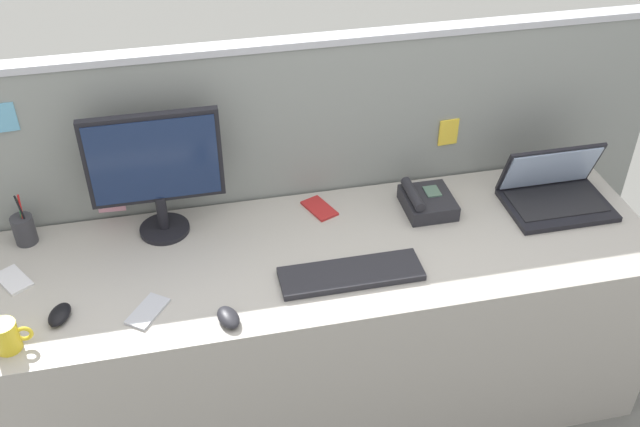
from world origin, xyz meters
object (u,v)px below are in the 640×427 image
keyboard_main (351,274)px  laptop (554,191)px  computer_mouse_left_hand (60,315)px  cell_phone_red_case (319,208)px  desktop_monitor (155,166)px  cell_phone_white_slab (13,280)px  computer_mouse_right_hand (228,317)px  cell_phone_silver_slab (148,311)px  desk_phone (426,202)px  coffee_mug (7,336)px  pen_cup (24,229)px

keyboard_main → laptop: bearing=16.2°
computer_mouse_left_hand → cell_phone_red_case: size_ratio=0.73×
computer_mouse_left_hand → laptop: bearing=26.5°
desktop_monitor → cell_phone_white_slab: size_ratio=3.39×
computer_mouse_right_hand → cell_phone_silver_slab: size_ratio=0.70×
computer_mouse_right_hand → desk_phone: bearing=11.7°
cell_phone_red_case → coffee_mug: 1.11m
desk_phone → cell_phone_white_slab: 1.41m
laptop → computer_mouse_right_hand: size_ratio=3.67×
laptop → desk_phone: size_ratio=1.92×
keyboard_main → cell_phone_red_case: (-0.02, 0.38, -0.01)m
cell_phone_white_slab → keyboard_main: bearing=-44.2°
desk_phone → cell_phone_red_case: (-0.37, 0.08, -0.03)m
desktop_monitor → cell_phone_white_slab: (-0.48, -0.17, -0.26)m
computer_mouse_right_hand → computer_mouse_left_hand: bearing=149.5°
keyboard_main → cell_phone_white_slab: keyboard_main is taller
cell_phone_red_case → coffee_mug: bearing=-177.4°
laptop → computer_mouse_right_hand: bearing=-163.7°
laptop → keyboard_main: bearing=-163.6°
cell_phone_white_slab → computer_mouse_left_hand: bearing=-85.8°
desk_phone → cell_phone_white_slab: size_ratio=1.44×
desk_phone → pen_cup: 1.39m
cell_phone_red_case → cell_phone_white_slab: size_ratio=1.03×
laptop → computer_mouse_left_hand: (-1.72, -0.24, -0.03)m
computer_mouse_right_hand → cell_phone_white_slab: bearing=136.5°
laptop → computer_mouse_left_hand: 1.73m
desktop_monitor → cell_phone_red_case: (0.55, 0.00, -0.26)m
laptop → cell_phone_silver_slab: 1.48m
computer_mouse_right_hand → cell_phone_red_case: bearing=35.2°
desk_phone → coffee_mug: (-1.38, -0.39, 0.01)m
coffee_mug → desk_phone: bearing=15.7°
keyboard_main → cell_phone_red_case: 0.38m
cell_phone_silver_slab → coffee_mug: coffee_mug is taller
cell_phone_silver_slab → coffee_mug: (-0.39, -0.06, 0.04)m
coffee_mug → laptop: bearing=10.2°
cell_phone_silver_slab → keyboard_main: bearing=38.6°
laptop → desk_phone: 0.47m
cell_phone_white_slab → coffee_mug: size_ratio=1.18×
desk_phone → desktop_monitor: bearing=175.1°
laptop → pen_cup: 1.86m
desk_phone → cell_phone_red_case: desk_phone is taller
cell_phone_silver_slab → cell_phone_white_slab: 0.48m
desktop_monitor → cell_phone_silver_slab: bearing=-99.8°
keyboard_main → cell_phone_white_slab: size_ratio=3.46×
keyboard_main → computer_mouse_right_hand: bearing=-164.1°
desk_phone → cell_phone_white_slab: (-1.41, -0.09, -0.03)m
desk_phone → cell_phone_silver_slab: desk_phone is taller
computer_mouse_left_hand → cell_phone_red_case: (0.88, 0.38, -0.01)m
desk_phone → computer_mouse_left_hand: desk_phone is taller
coffee_mug → cell_phone_silver_slab: bearing=9.3°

